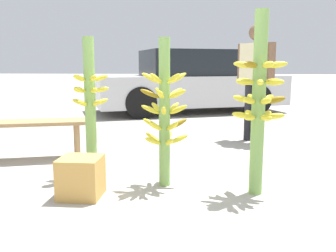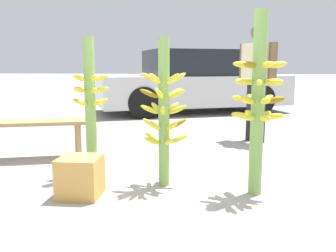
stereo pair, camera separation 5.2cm
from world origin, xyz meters
TOP-DOWN VIEW (x-y plane):
  - ground_plane at (0.00, 0.00)m, footprint 80.00×80.00m
  - banana_stalk_left at (-0.76, 0.43)m, footprint 0.37×0.37m
  - banana_stalk_center at (-0.01, 0.22)m, footprint 0.45×0.45m
  - banana_stalk_right at (0.79, 0.07)m, footprint 0.44×0.44m
  - vendor_person at (1.07, 2.33)m, footprint 0.51×0.56m
  - market_bench at (-1.70, 1.01)m, footprint 1.44×0.77m
  - parked_car at (0.07, 5.72)m, footprint 4.66×3.25m
  - produce_crate at (-0.68, -0.14)m, footprint 0.34×0.34m

SIDE VIEW (x-z plane):
  - ground_plane at x=0.00m, z-range 0.00..0.00m
  - produce_crate at x=-0.68m, z-range 0.00..0.34m
  - market_bench at x=-1.70m, z-range 0.16..0.62m
  - banana_stalk_center at x=-0.01m, z-range 0.02..1.35m
  - parked_car at x=0.07m, z-range -0.03..1.40m
  - banana_stalk_left at x=-0.76m, z-range 0.04..1.40m
  - banana_stalk_right at x=0.79m, z-range 0.04..1.58m
  - vendor_person at x=1.07m, z-range 0.16..1.81m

